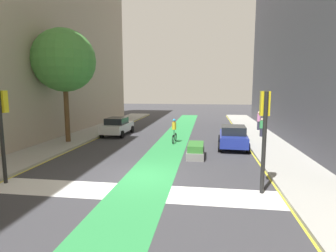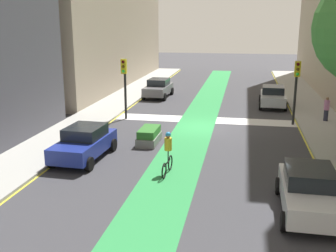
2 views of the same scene
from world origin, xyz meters
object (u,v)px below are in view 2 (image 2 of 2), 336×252
(median_planter, at_px, (149,136))
(traffic_signal_near_right, at_px, (124,77))
(car_silver_left_near, at_px, (273,96))
(car_grey_right_near, at_px, (158,88))
(car_white_left_far, at_px, (309,191))
(pedestrian_sidewalk_left_a, at_px, (326,109))
(car_blue_right_far, at_px, (84,143))
(traffic_signal_near_left, at_px, (296,81))
(cyclist_in_lane, at_px, (168,152))

(median_planter, bearing_deg, traffic_signal_near_right, -61.19)
(car_silver_left_near, distance_m, median_planter, 13.36)
(car_grey_right_near, distance_m, car_white_left_far, 22.77)
(car_grey_right_near, height_order, pedestrian_sidewalk_left_a, pedestrian_sidewalk_left_a)
(car_silver_left_near, distance_m, car_blue_right_far, 17.24)
(pedestrian_sidewalk_left_a, bearing_deg, traffic_signal_near_left, 24.33)
(traffic_signal_near_right, distance_m, pedestrian_sidewalk_left_a, 13.28)
(traffic_signal_near_left, distance_m, pedestrian_sidewalk_left_a, 3.01)
(car_grey_right_near, bearing_deg, car_silver_left_near, 166.18)
(car_silver_left_near, bearing_deg, car_blue_right_far, 56.14)
(car_white_left_far, bearing_deg, pedestrian_sidewalk_left_a, -102.27)
(traffic_signal_near_right, bearing_deg, cyclist_in_lane, 116.35)
(cyclist_in_lane, bearing_deg, pedestrian_sidewalk_left_a, -127.90)
(car_silver_left_near, relative_size, cyclist_in_lane, 2.29)
(traffic_signal_near_left, xyz_separation_m, median_planter, (8.11, 5.59, -2.44))
(traffic_signal_near_right, height_order, median_planter, traffic_signal_near_right)
(pedestrian_sidewalk_left_a, bearing_deg, car_blue_right_far, 37.02)
(traffic_signal_near_left, height_order, car_white_left_far, traffic_signal_near_left)
(cyclist_in_lane, bearing_deg, car_silver_left_near, -108.88)
(car_grey_right_near, relative_size, car_blue_right_far, 0.99)
(car_silver_left_near, relative_size, car_white_left_far, 1.01)
(traffic_signal_near_right, height_order, car_white_left_far, traffic_signal_near_right)
(car_silver_left_near, height_order, car_white_left_far, same)
(traffic_signal_near_left, distance_m, car_blue_right_far, 13.79)
(traffic_signal_near_left, relative_size, median_planter, 1.93)
(car_silver_left_near, bearing_deg, pedestrian_sidewalk_left_a, 123.05)
(pedestrian_sidewalk_left_a, bearing_deg, cyclist_in_lane, 52.10)
(traffic_signal_near_right, height_order, traffic_signal_near_left, traffic_signal_near_left)
(traffic_signal_near_left, xyz_separation_m, car_silver_left_near, (0.97, -5.70, -2.04))
(car_white_left_far, bearing_deg, car_blue_right_far, -22.20)
(cyclist_in_lane, bearing_deg, car_grey_right_near, -76.83)
(traffic_signal_near_right, bearing_deg, car_white_left_far, 129.73)
(traffic_signal_near_right, relative_size, car_silver_left_near, 0.95)
(pedestrian_sidewalk_left_a, bearing_deg, car_grey_right_near, -29.37)
(car_silver_left_near, bearing_deg, median_planter, 57.71)
(median_planter, bearing_deg, car_silver_left_near, -122.29)
(car_blue_right_far, height_order, cyclist_in_lane, cyclist_in_lane)
(traffic_signal_near_left, relative_size, car_white_left_far, 0.96)
(car_grey_right_near, bearing_deg, pedestrian_sidewalk_left_a, 150.63)
(pedestrian_sidewalk_left_a, xyz_separation_m, median_planter, (10.22, 6.55, -0.53))
(traffic_signal_near_right, bearing_deg, car_grey_right_near, -93.32)
(car_white_left_far, distance_m, cyclist_in_lane, 6.12)
(car_grey_right_near, bearing_deg, car_white_left_far, 115.04)
(traffic_signal_near_right, height_order, pedestrian_sidewalk_left_a, traffic_signal_near_right)
(car_grey_right_near, height_order, car_blue_right_far, same)
(traffic_signal_near_left, height_order, car_grey_right_near, traffic_signal_near_left)
(car_silver_left_near, bearing_deg, car_grey_right_near, -13.82)
(car_blue_right_far, xyz_separation_m, pedestrian_sidewalk_left_a, (-12.69, -9.57, 0.13))
(traffic_signal_near_right, relative_size, cyclist_in_lane, 2.17)
(car_white_left_far, height_order, pedestrian_sidewalk_left_a, pedestrian_sidewalk_left_a)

